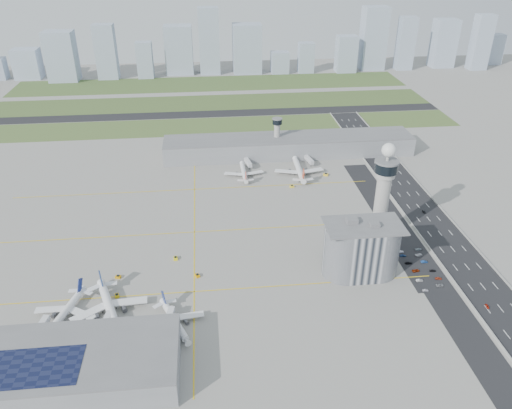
{
  "coord_description": "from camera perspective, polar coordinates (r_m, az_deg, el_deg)",
  "views": [
    {
      "loc": [
        -29.39,
        -241.92,
        168.59
      ],
      "look_at": [
        0.0,
        35.0,
        15.0
      ],
      "focal_mm": 35.0,
      "sensor_mm": 36.0,
      "label": 1
    }
  ],
  "objects": [
    {
      "name": "airplane_near_c",
      "position": [
        248.66,
        -9.24,
        -12.73
      ],
      "size": [
        41.89,
        44.73,
        10.0
      ],
      "primitive_type": null,
      "rotation": [
        0.0,
        0.0,
        -1.17
      ],
      "color": "white",
      "rests_on": "ground"
    },
    {
      "name": "skyline_bldg_7",
      "position": [
        693.34,
        -8.81,
        17.08
      ],
      "size": [
        35.76,
        28.61,
        61.22
      ],
      "primitive_type": "cube",
      "color": "#9EADC1",
      "rests_on": "ground"
    },
    {
      "name": "tug_5",
      "position": [
        394.16,
        7.99,
        3.43
      ],
      "size": [
        4.45,
        4.05,
        2.14
      ],
      "primitive_type": null,
      "rotation": [
        0.0,
        0.0,
        -2.11
      ],
      "color": "gold",
      "rests_on": "ground"
    },
    {
      "name": "car_lot_0",
      "position": [
        283.82,
        18.79,
        -9.25
      ],
      "size": [
        3.39,
        1.61,
        1.12
      ],
      "primitive_type": "imported",
      "rotation": [
        0.0,
        0.0,
        1.48
      ],
      "color": "silver",
      "rests_on": "ground"
    },
    {
      "name": "tug_4",
      "position": [
        373.17,
        4.12,
        2.09
      ],
      "size": [
        3.35,
        2.55,
        1.78
      ],
      "primitive_type": null,
      "rotation": [
        0.0,
        0.0,
        1.73
      ],
      "color": "yellow",
      "rests_on": "ground"
    },
    {
      "name": "car_lot_11",
      "position": [
        315.76,
        18.07,
        -4.89
      ],
      "size": [
        4.23,
        2.09,
        1.18
      ],
      "primitive_type": "imported",
      "rotation": [
        0.0,
        0.0,
        1.68
      ],
      "color": "#8B97A2",
      "rests_on": "ground"
    },
    {
      "name": "barrier_left",
      "position": [
        322.1,
        18.92,
        -4.32
      ],
      "size": [
        0.6,
        500.0,
        1.2
      ],
      "primitive_type": "cube",
      "color": "#9E9E99",
      "rests_on": "ground"
    },
    {
      "name": "airplane_far_b",
      "position": [
        393.19,
        4.94,
        4.41
      ],
      "size": [
        40.1,
        46.78,
        12.82
      ],
      "primitive_type": null,
      "rotation": [
        0.0,
        0.0,
        1.54
      ],
      "color": "white",
      "rests_on": "ground"
    },
    {
      "name": "admin_building",
      "position": [
        280.15,
        11.94,
        -5.01
      ],
      "size": [
        42.0,
        24.0,
        33.5
      ],
      "color": "#B2B2B7",
      "rests_on": "ground"
    },
    {
      "name": "skyline_bldg_11",
      "position": [
        695.52,
        5.73,
        16.36
      ],
      "size": [
        20.22,
        16.18,
        38.97
      ],
      "primitive_type": "cube",
      "color": "#9EADC1",
      "rests_on": "ground"
    },
    {
      "name": "skyline_bldg_5",
      "position": [
        685.95,
        -16.77,
        16.36
      ],
      "size": [
        25.49,
        20.39,
        66.89
      ],
      "primitive_type": "cube",
      "color": "#9EADC1",
      "rests_on": "ground"
    },
    {
      "name": "tug_1",
      "position": [
        288.21,
        -15.49,
        -7.94
      ],
      "size": [
        3.42,
        2.78,
        1.73
      ],
      "primitive_type": null,
      "rotation": [
        0.0,
        0.0,
        1.29
      ],
      "color": "orange",
      "rests_on": "ground"
    },
    {
      "name": "car_lot_4",
      "position": [
        307.35,
        16.45,
        -5.6
      ],
      "size": [
        3.97,
        2.0,
        1.3
      ],
      "primitive_type": "imported",
      "rotation": [
        0.0,
        0.0,
        1.45
      ],
      "color": "navy",
      "rests_on": "ground"
    },
    {
      "name": "tug_2",
      "position": [
        280.75,
        -6.71,
        -8.04
      ],
      "size": [
        2.92,
        3.48,
        1.72
      ],
      "primitive_type": null,
      "rotation": [
        0.0,
        0.0,
        0.35
      ],
      "color": "#E89800",
      "rests_on": "ground"
    },
    {
      "name": "taxiway_line_h_0",
      "position": [
        271.0,
        -7.08,
        -9.86
      ],
      "size": [
        260.0,
        0.6,
        0.01
      ],
      "primitive_type": "cube",
      "color": "yellow",
      "rests_on": "ground"
    },
    {
      "name": "runway",
      "position": [
        531.43,
        -4.81,
        10.29
      ],
      "size": [
        480.0,
        22.0,
        0.1
      ],
      "primitive_type": "cube",
      "color": "black",
      "rests_on": "ground"
    },
    {
      "name": "jet_bridge_far_1",
      "position": [
        417.02,
        5.73,
        5.31
      ],
      "size": [
        5.39,
        14.31,
        5.7
      ],
      "primitive_type": null,
      "rotation": [
        0.0,
        0.0,
        -1.4
      ],
      "color": "silver",
      "rests_on": "ground"
    },
    {
      "name": "car_lot_8",
      "position": [
        299.88,
        19.54,
        -7.12
      ],
      "size": [
        3.6,
        1.58,
        1.2
      ],
      "primitive_type": "imported",
      "rotation": [
        0.0,
        0.0,
        1.53
      ],
      "color": "black",
      "rests_on": "ground"
    },
    {
      "name": "jet_bridge_near_1",
      "position": [
        251.15,
        -17.29,
        -14.05
      ],
      "size": [
        5.39,
        14.31,
        5.7
      ],
      "primitive_type": null,
      "rotation": [
        0.0,
        0.0,
        1.4
      ],
      "color": "silver",
      "rests_on": "ground"
    },
    {
      "name": "car_lot_1",
      "position": [
        289.8,
        18.18,
        -8.24
      ],
      "size": [
        3.92,
        1.54,
        1.27
      ],
      "primitive_type": "imported",
      "rotation": [
        0.0,
        0.0,
        1.62
      ],
      "color": "#AAAAAA",
      "rests_on": "ground"
    },
    {
      "name": "car_hw_1",
      "position": [
        357.82,
        18.64,
        -0.78
      ],
      "size": [
        1.33,
        3.63,
        1.19
      ],
      "primitive_type": "imported",
      "rotation": [
        0.0,
        0.0,
        -0.02
      ],
      "color": "black",
      "rests_on": "ground"
    },
    {
      "name": "skyline_bldg_6",
      "position": [
        679.74,
        -12.59,
        15.82
      ],
      "size": [
        20.04,
        16.03,
        45.2
      ],
      "primitive_type": "cube",
      "color": "#9EADC1",
      "rests_on": "ground"
    },
    {
      "name": "car_lot_7",
      "position": [
        294.91,
        20.13,
        -7.92
      ],
      "size": [
        3.88,
        1.87,
        1.09
      ],
      "primitive_type": "imported",
      "rotation": [
        0.0,
        0.0,
        1.48
      ],
      "color": "#AD381D",
      "rests_on": "ground"
    },
    {
      "name": "skyline_bldg_4",
      "position": [
        693.98,
        -21.35,
        15.5
      ],
      "size": [
        35.81,
        28.65,
        60.36
      ],
      "primitive_type": "cube",
      "color": "#9EADC1",
      "rests_on": "ground"
    },
    {
      "name": "car_lot_10",
      "position": [
        310.71,
        18.1,
        -5.49
      ],
      "size": [
        4.64,
        2.73,
        1.21
      ],
      "primitive_type": "imported",
      "rotation": [
        0.0,
        0.0,
        1.74
      ],
      "color": "white",
      "rests_on": "ground"
    },
    {
      "name": "car_hw_2",
      "position": [
        425.83,
        15.26,
        4.58
      ],
      "size": [
        2.77,
        4.71,
        1.23
      ],
      "primitive_type": "imported",
      "rotation": [
        0.0,
        0.0,
        -0.17
      ],
      "color": "#13194C",
      "rests_on": "ground"
    },
    {
      "name": "skyline_bldg_15",
      "position": [
        766.85,
        20.65,
        16.86
      ],
      "size": [
        30.25,
        24.2,
        63.4
      ],
      "primitive_type": "cube",
      "color": "#9EADC1",
      "rests_on": "ground"
    },
    {
      "name": "grass_strip_2",
      "position": [
        644.42,
        -5.16,
        13.6
      ],
      "size": [
        480.0,
        70.0,
        0.08
      ],
      "primitive_type": "cube",
      "color": "#3C5428",
      "rests_on": "ground"
    },
    {
      "name": "car_lot_2",
      "position": [
        296.83,
        17.81,
        -7.2
      ],
      "size": [
        4.61,
        2.64,
        1.21
      ],
      "primitive_type": "imported",
      "rotation": [
        0.0,
        0.0,
        1.72
      ],
      "color": "maroon",
      "rests_on": "ground"
    },
    {
      "name": "car_lot_9",
      "position": [
        305.63,
        18.67,
        -6.21
      ],
      "size": [
        3.92,
        1.46,
        1.28
      ],
      "primitive_type": "imported",
      "rotation": [
        0.0,
        0.0,
        1.54
      ],
      "color": "navy",
      "rests_on": "ground"
    },
    {
      "name": "taxiway_line_v",
      "position": [
        320.11,
        -7.05,
        -3.15
      ],
      "size": [
        0.6,
        260.0,
        0.01
      ],
      "primitive_type": "cube",
      "color": "yellow",
      "rests_on": "ground"
    },
    {
      "name": "control_tower",
      "position": [
        300.96,
        14.33,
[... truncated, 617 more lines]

